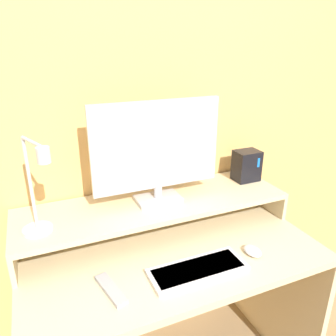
{
  "coord_description": "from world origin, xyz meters",
  "views": [
    {
      "loc": [
        -0.45,
        -0.7,
        1.53
      ],
      "look_at": [
        0.01,
        0.37,
        1.08
      ],
      "focal_mm": 35.0,
      "sensor_mm": 36.0,
      "label": 1
    }
  ],
  "objects": [
    {
      "name": "mouse",
      "position": [
        0.28,
        0.17,
        0.76
      ],
      "size": [
        0.06,
        0.09,
        0.03
      ],
      "color": "silver",
      "rests_on": "desk"
    },
    {
      "name": "wall_back",
      "position": [
        0.0,
        0.71,
        1.25
      ],
      "size": [
        6.0,
        0.05,
        2.5
      ],
      "color": "#E5AD60",
      "rests_on": "ground_plane"
    },
    {
      "name": "monitor_shelf",
      "position": [
        0.0,
        0.5,
        0.86
      ],
      "size": [
        1.18,
        0.35,
        0.13
      ],
      "color": "beige",
      "rests_on": "desk"
    },
    {
      "name": "monitor",
      "position": [
        0.02,
        0.5,
        1.11
      ],
      "size": [
        0.56,
        0.13,
        0.44
      ],
      "color": "#BCBCC1",
      "rests_on": "monitor_shelf"
    },
    {
      "name": "router_dock",
      "position": [
        0.51,
        0.54,
        0.95
      ],
      "size": [
        0.12,
        0.1,
        0.15
      ],
      "color": "black",
      "rests_on": "monitor_shelf"
    },
    {
      "name": "keyboard",
      "position": [
        0.03,
        0.15,
        0.75
      ],
      "size": [
        0.36,
        0.14,
        0.02
      ],
      "color": "silver",
      "rests_on": "desk"
    },
    {
      "name": "desk_lamp",
      "position": [
        -0.47,
        0.4,
        1.03
      ],
      "size": [
        0.13,
        0.21,
        0.36
      ],
      "color": "silver",
      "rests_on": "monitor_shelf"
    },
    {
      "name": "desk",
      "position": [
        0.0,
        0.34,
        0.53
      ],
      "size": [
        1.18,
        0.67,
        0.74
      ],
      "color": "beige",
      "rests_on": "ground_plane"
    },
    {
      "name": "remote_control",
      "position": [
        -0.28,
        0.18,
        0.75
      ],
      "size": [
        0.08,
        0.18,
        0.02
      ],
      "color": "#99999E",
      "rests_on": "desk"
    }
  ]
}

